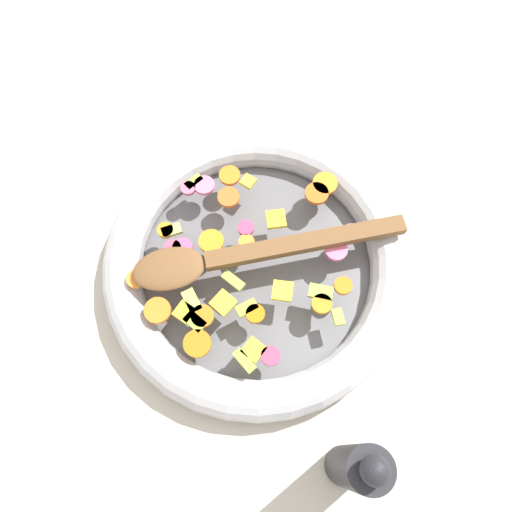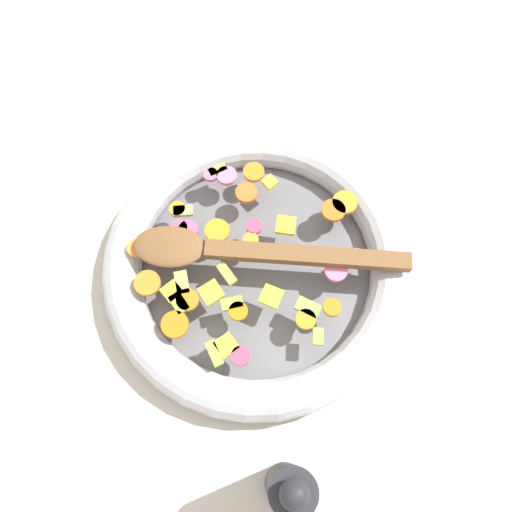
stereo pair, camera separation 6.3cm
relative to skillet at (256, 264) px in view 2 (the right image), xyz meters
name	(u,v)px [view 2 (the right image)]	position (x,y,z in m)	size (l,w,h in m)	color
ground_plane	(256,269)	(0.00, 0.00, -0.02)	(4.00, 4.00, 0.00)	beige
skillet	(256,264)	(0.00, 0.00, 0.00)	(0.40, 0.40, 0.05)	slate
chopped_vegetables	(243,256)	(0.02, 0.00, 0.03)	(0.31, 0.28, 0.01)	orange
wooden_spoon	(242,251)	(0.02, -0.01, 0.04)	(0.33, 0.17, 0.01)	brown
pepper_mill	(289,488)	(0.05, 0.26, 0.06)	(0.05, 0.05, 0.18)	#232328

